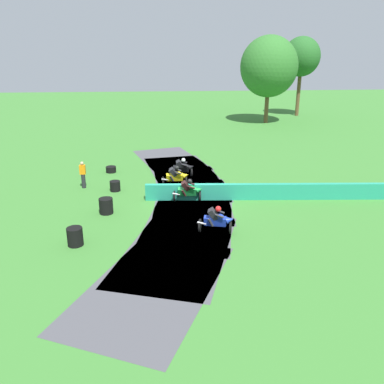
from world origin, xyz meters
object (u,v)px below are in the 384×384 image
Objects in this scene: motorcycle_lead_blue at (217,220)px; motorcycle_chase_green at (189,191)px; tire_stack_mid_a at (106,206)px; track_marshal at (83,175)px; tire_stack_near at (75,237)px; motorcycle_trailing_yellow at (176,176)px; tire_stack_far at (111,169)px; tire_stack_mid_b at (115,186)px; motorcycle_fourth_black at (182,168)px.

motorcycle_chase_green is at bearing 103.31° from motorcycle_lead_blue.
track_marshal reaches higher than tire_stack_mid_a.
tire_stack_near is 7.71m from track_marshal.
tire_stack_far is at bearing 142.17° from motorcycle_trailing_yellow.
tire_stack_mid_a is at bearing -66.40° from track_marshal.
track_marshal is at bearing 155.04° from motorcycle_chase_green.
tire_stack_mid_a is (0.90, 3.48, 0.00)m from tire_stack_near.
tire_stack_near is 7.00m from tire_stack_mid_b.
motorcycle_fourth_black is 1.03× the size of track_marshal.
tire_stack_far is (-0.65, 3.86, -0.10)m from tire_stack_mid_b.
motorcycle_trailing_yellow is (-0.57, 2.68, -0.00)m from motorcycle_chase_green.
track_marshal is at bearing 113.60° from tire_stack_mid_a.
motorcycle_trailing_yellow reaches higher than tire_stack_mid_b.
tire_stack_mid_a is at bearing -125.90° from motorcycle_fourth_black.
tire_stack_mid_b is at bearing -20.28° from track_marshal.
motorcycle_lead_blue is at bearing -44.45° from track_marshal.
track_marshal reaches higher than motorcycle_trailing_yellow.
tire_stack_mid_b is at bearing 152.99° from motorcycle_chase_green.
tire_stack_mid_b is (-4.18, 2.13, -0.34)m from motorcycle_chase_green.
motorcycle_lead_blue is 1.01× the size of motorcycle_trailing_yellow.
motorcycle_lead_blue is 1.01× the size of motorcycle_chase_green.
tire_stack_mid_b is 2.13m from track_marshal.
tire_stack_mid_a is 1.18× the size of tire_stack_far.
motorcycle_chase_green reaches higher than motorcycle_fourth_black.
motorcycle_fourth_black is 10.61m from tire_stack_near.
motorcycle_chase_green is at bearing 16.99° from tire_stack_mid_a.
motorcycle_lead_blue is at bearing -60.11° from tire_stack_far.
motorcycle_fourth_black is 4.99m from tire_stack_far.
tire_stack_mid_a is at bearing 152.07° from motorcycle_lead_blue.
motorcycle_fourth_black is at bearing 61.22° from tire_stack_near.
motorcycle_fourth_black reaches higher than tire_stack_mid_b.
motorcycle_lead_blue reaches higher than tire_stack_near.
tire_stack_mid_a is (-5.27, 2.79, -0.25)m from motorcycle_lead_blue.
tire_stack_far is at bearing 128.89° from motorcycle_chase_green.
motorcycle_fourth_black reaches higher than tire_stack_mid_a.
motorcycle_chase_green is 2.74m from motorcycle_trailing_yellow.
track_marshal is (-1.82, 4.16, 0.42)m from tire_stack_mid_a.
tire_stack_mid_a is at bearing 75.54° from tire_stack_near.
tire_stack_mid_b is at bearing -149.90° from motorcycle_fourth_black.
tire_stack_mid_a is (-4.21, -5.82, -0.23)m from motorcycle_fourth_black.
motorcycle_trailing_yellow is at bearing -37.83° from tire_stack_far.
motorcycle_lead_blue is at bearing -77.20° from motorcycle_trailing_yellow.
motorcycle_trailing_yellow reaches higher than tire_stack_near.
motorcycle_chase_green reaches higher than tire_stack_mid_a.
tire_stack_near is at bearing -121.74° from motorcycle_trailing_yellow.
tire_stack_near reaches higher than tire_stack_mid_b.
motorcycle_fourth_black is 2.78× the size of tire_stack_mid_b.
motorcycle_lead_blue is 2.52× the size of tire_stack_far.
tire_stack_mid_b is at bearing -80.42° from tire_stack_far.
motorcycle_lead_blue is 6.21m from tire_stack_near.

